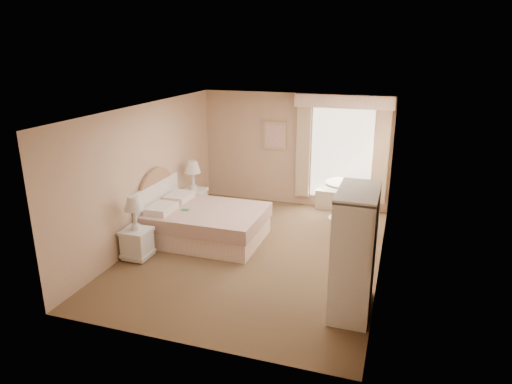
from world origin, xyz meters
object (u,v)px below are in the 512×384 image
(nightstand_near, at_px, (136,236))
(round_table, at_px, (343,195))
(cafe_chair, at_px, (350,214))
(armoire, at_px, (354,262))
(bed, at_px, (203,222))
(nightstand_far, at_px, (194,195))

(nightstand_near, relative_size, round_table, 1.36)
(cafe_chair, height_order, armoire, armoire)
(round_table, height_order, cafe_chair, cafe_chair)
(bed, height_order, cafe_chair, bed)
(round_table, distance_m, armoire, 3.42)
(nightstand_far, xyz_separation_m, armoire, (3.65, -2.69, 0.28))
(nightstand_near, xyz_separation_m, round_table, (3.06, 2.91, 0.13))
(cafe_chair, bearing_deg, nightstand_near, -171.31)
(round_table, height_order, armoire, armoire)
(nightstand_near, height_order, nightstand_far, nightstand_far)
(nightstand_near, distance_m, armoire, 3.69)
(bed, xyz_separation_m, nightstand_far, (-0.72, 1.13, 0.10))
(nightstand_near, xyz_separation_m, nightstand_far, (-0.00, 2.23, 0.03))
(nightstand_far, bearing_deg, armoire, -36.34)
(bed, distance_m, nightstand_near, 1.31)
(nightstand_near, xyz_separation_m, armoire, (3.65, -0.46, 0.30))
(nightstand_far, bearing_deg, round_table, 12.55)
(bed, height_order, round_table, bed)
(nightstand_far, height_order, round_table, nightstand_far)
(nightstand_near, height_order, round_table, nightstand_near)
(bed, bearing_deg, cafe_chair, 17.89)
(nightstand_far, distance_m, cafe_chair, 3.34)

